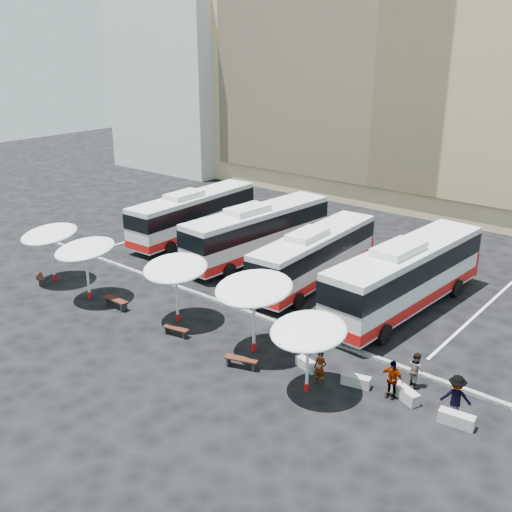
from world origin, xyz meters
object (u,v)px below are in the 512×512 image
Objects in this scene: wood_bench_1 at (116,301)px; conc_bench_1 at (356,381)px; passenger_1 at (416,370)px; bus_2 at (315,255)px; conc_bench_2 at (406,394)px; wood_bench_0 at (40,278)px; passenger_0 at (320,368)px; sunshade_0 at (49,234)px; sunshade_2 at (175,268)px; wood_bench_2 at (176,330)px; bus_0 at (194,213)px; sunshade_1 at (85,249)px; wood_bench_3 at (241,360)px; bus_3 at (406,275)px; passenger_3 at (455,397)px; sunshade_3 at (254,289)px; bus_1 at (258,231)px; passenger_2 at (392,379)px; conc_bench_3 at (457,419)px; sunshade_4 at (308,331)px; conc_bench_0 at (307,364)px.

wood_bench_1 is 14.17m from conc_bench_1.
conc_bench_1 is 2.54m from passenger_1.
conc_bench_2 is at bearing -41.77° from bus_2.
passenger_0 is (19.15, 1.34, 0.45)m from wood_bench_0.
sunshade_0 reaches higher than sunshade_2.
wood_bench_2 is (4.91, -0.16, -0.07)m from wood_bench_1.
sunshade_1 is (3.23, -11.57, 1.10)m from bus_0.
sunshade_1 is 2.96× the size of wood_bench_2.
bus_2 is 10.74m from wood_bench_3.
sunshade_0 is 15.61m from wood_bench_3.
bus_0 reaches higher than wood_bench_2.
conc_bench_2 is at bearing 6.61° from wood_bench_0.
bus_3 is 3.02× the size of sunshade_2.
passenger_3 is (11.83, -7.82, -0.84)m from bus_2.
wood_bench_2 is (11.22, 0.51, -0.00)m from wood_bench_0.
wood_bench_3 is at bearing -70.51° from sunshade_3.
bus_1 is 9.04× the size of conc_bench_2.
wood_bench_0 is 22.07m from passenger_2.
bus_1 is 17.37m from passenger_2.
wood_bench_2 is at bearing -46.42° from sunshade_2.
bus_2 is 0.88× the size of bus_3.
wood_bench_3 is 0.85× the size of passenger_3.
wood_bench_1 is (-0.99, -11.02, -1.51)m from bus_1.
passenger_3 is (17.17, -9.07, -0.97)m from bus_1.
passenger_0 is at bearing -9.24° from passenger_3.
conc_bench_3 is (12.10, -8.18, -1.52)m from bus_2.
bus_2 is at bearing -176.23° from bus_3.
bus_1 reaches higher than passenger_3.
passenger_1 reaches higher than conc_bench_3.
sunshade_2 is 2.49× the size of wood_bench_1.
bus_3 is (17.53, -1.61, 0.18)m from bus_0.
conc_bench_0 is (-1.03, 1.49, -2.56)m from sunshade_4.
sunshade_0 is 2.89× the size of conc_bench_3.
bus_2 reaches higher than passenger_1.
passenger_0 is at bearing -170.65° from conc_bench_3.
passenger_2 is at bearing 32.25° from sunshade_4.
bus_3 reaches higher than sunshade_3.
bus_3 is 8.63m from conc_bench_0.
bus_2 reaches higher than passenger_0.
sunshade_2 is 8.37m from conc_bench_0.
wood_bench_2 is (-7.25, -9.95, -1.69)m from bus_3.
bus_0 reaches higher than wood_bench_3.
sunshade_3 is at bearing 3.85° from sunshade_0.
passenger_0 is (12.84, 0.67, 0.38)m from wood_bench_1.
conc_bench_0 is 4.70m from passenger_1.
wood_bench_3 is 9.26m from conc_bench_3.
bus_2 is at bearing 138.68° from passenger_2.
bus_1 is at bearing 131.16° from passenger_0.
sunshade_2 is at bearing 133.58° from wood_bench_2.
sunshade_0 is at bearing -95.62° from bus_0.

